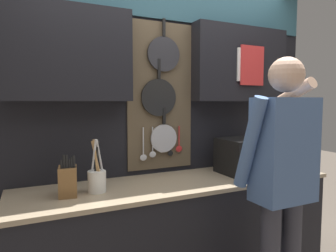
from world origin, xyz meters
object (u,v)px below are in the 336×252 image
at_px(knife_block, 68,181).
at_px(utensil_crock, 97,179).
at_px(person, 282,171).
at_px(microwave, 250,155).

height_order(knife_block, utensil_crock, utensil_crock).
bearing_deg(knife_block, utensil_crock, 0.38).
bearing_deg(utensil_crock, knife_block, -179.62).
bearing_deg(person, utensil_crock, 150.21).
relative_size(knife_block, person, 0.15).
height_order(microwave, knife_block, microwave).
xyz_separation_m(knife_block, person, (1.21, -0.59, 0.07)).
xyz_separation_m(knife_block, utensil_crock, (0.18, 0.00, -0.01)).
xyz_separation_m(microwave, person, (-0.25, -0.59, 0.02)).
relative_size(microwave, knife_block, 1.86).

